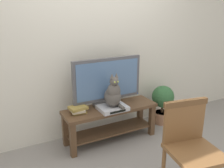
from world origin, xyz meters
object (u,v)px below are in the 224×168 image
(tv, at_px, (108,81))
(wooden_chair, at_px, (190,142))
(cat, at_px, (113,94))
(potted_plant, at_px, (163,101))
(media_box, at_px, (113,108))
(book_stack, at_px, (78,109))
(tv_stand, at_px, (110,117))

(tv, xyz_separation_m, wooden_chair, (0.21, -1.33, -0.28))
(cat, relative_size, wooden_chair, 0.48)
(cat, distance_m, potted_plant, 1.06)
(wooden_chair, height_order, potted_plant, wooden_chair)
(media_box, distance_m, book_stack, 0.46)
(tv_stand, relative_size, potted_plant, 2.09)
(tv_stand, relative_size, cat, 2.85)
(book_stack, bearing_deg, media_box, -14.75)
(tv_stand, bearing_deg, wooden_chair, -80.67)
(tv_stand, relative_size, wooden_chair, 1.37)
(wooden_chair, bearing_deg, potted_plant, 60.13)
(tv, distance_m, media_box, 0.36)
(potted_plant, bearing_deg, tv, -179.72)
(cat, bearing_deg, wooden_chair, -79.32)
(potted_plant, bearing_deg, cat, -169.36)
(tv, relative_size, cat, 2.16)
(potted_plant, bearing_deg, wooden_chair, -119.87)
(media_box, xyz_separation_m, wooden_chair, (0.22, -1.17, 0.04))
(tv, distance_m, book_stack, 0.55)
(media_box, distance_m, potted_plant, 1.01)
(tv, relative_size, media_box, 2.63)
(media_box, relative_size, book_stack, 1.57)
(tv_stand, distance_m, potted_plant, 0.98)
(book_stack, distance_m, potted_plant, 1.44)
(media_box, distance_m, wooden_chair, 1.19)
(media_box, height_order, book_stack, book_stack)
(wooden_chair, distance_m, book_stack, 1.44)
(wooden_chair, bearing_deg, media_box, 100.61)
(tv_stand, xyz_separation_m, tv, (0.00, 0.08, 0.50))
(tv_stand, relative_size, media_box, 3.48)
(tv_stand, relative_size, book_stack, 5.47)
(tv, xyz_separation_m, cat, (-0.01, -0.18, -0.13))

